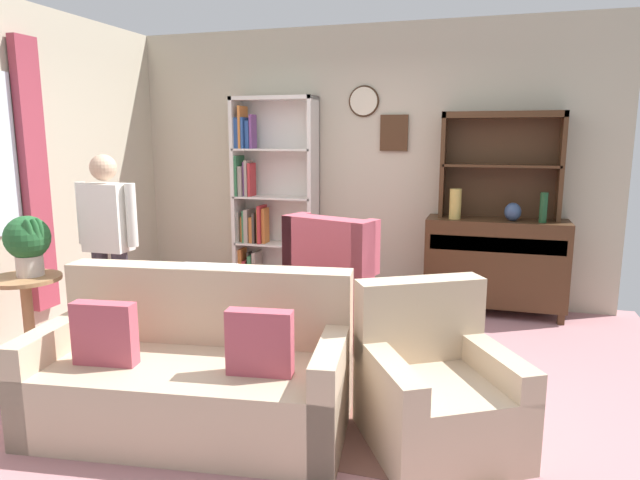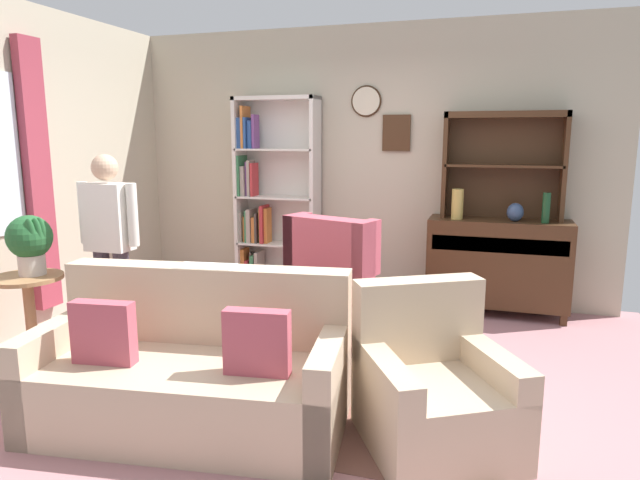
% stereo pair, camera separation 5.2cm
% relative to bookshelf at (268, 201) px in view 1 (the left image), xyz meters
% --- Properties ---
extents(ground_plane, '(5.40, 4.60, 0.02)m').
position_rel_bookshelf_xyz_m(ground_plane, '(1.01, -1.94, -1.02)').
color(ground_plane, '#B27A7F').
extents(wall_back, '(5.00, 0.09, 2.80)m').
position_rel_bookshelf_xyz_m(wall_back, '(1.01, 0.19, 0.39)').
color(wall_back, '#BCB299').
rests_on(wall_back, ground_plane).
extents(area_rug, '(2.45, 1.62, 0.01)m').
position_rel_bookshelf_xyz_m(area_rug, '(1.21, -2.24, -1.01)').
color(area_rug, brown).
rests_on(area_rug, ground_plane).
extents(bookshelf, '(0.90, 0.30, 2.10)m').
position_rel_bookshelf_xyz_m(bookshelf, '(0.00, 0.00, 0.00)').
color(bookshelf, silver).
rests_on(bookshelf, ground_plane).
extents(sideboard, '(1.30, 0.45, 0.92)m').
position_rel_bookshelf_xyz_m(sideboard, '(2.37, -0.09, -0.50)').
color(sideboard, '#422816').
rests_on(sideboard, ground_plane).
extents(sideboard_hutch, '(1.10, 0.26, 1.00)m').
position_rel_bookshelf_xyz_m(sideboard_hutch, '(2.37, 0.02, 0.55)').
color(sideboard_hutch, '#422816').
rests_on(sideboard_hutch, sideboard).
extents(vase_tall, '(0.11, 0.11, 0.29)m').
position_rel_bookshelf_xyz_m(vase_tall, '(1.98, -0.17, 0.05)').
color(vase_tall, tan).
rests_on(vase_tall, sideboard).
extents(vase_round, '(0.15, 0.15, 0.17)m').
position_rel_bookshelf_xyz_m(vase_round, '(2.50, -0.15, -0.01)').
color(vase_round, '#33476B').
rests_on(vase_round, sideboard).
extents(bottle_wine, '(0.07, 0.07, 0.28)m').
position_rel_bookshelf_xyz_m(bottle_wine, '(2.76, -0.17, 0.05)').
color(bottle_wine, '#194223').
rests_on(bottle_wine, sideboard).
extents(couch_floral, '(1.90, 1.08, 0.90)m').
position_rel_bookshelf_xyz_m(couch_floral, '(0.66, -2.82, -0.70)').
color(couch_floral, '#C6AD8E').
rests_on(couch_floral, ground_plane).
extents(armchair_floral, '(1.04, 1.05, 0.88)m').
position_rel_bookshelf_xyz_m(armchair_floral, '(2.04, -2.62, -0.72)').
color(armchair_floral, '#C6AD8E').
rests_on(armchair_floral, ground_plane).
extents(wingback_chair, '(0.99, 1.01, 1.05)m').
position_rel_bookshelf_xyz_m(wingback_chair, '(1.11, -1.12, -0.63)').
color(wingback_chair, '#B74C5B').
rests_on(wingback_chair, ground_plane).
extents(plant_stand, '(0.52, 0.52, 0.66)m').
position_rel_bookshelf_xyz_m(plant_stand, '(-1.03, -2.32, -0.61)').
color(plant_stand, '#997047').
rests_on(plant_stand, ground_plane).
extents(potted_plant_large, '(0.33, 0.33, 0.46)m').
position_rel_bookshelf_xyz_m(potted_plant_large, '(-1.01, -2.27, -0.09)').
color(potted_plant_large, beige).
rests_on(potted_plant_large, plant_stand).
extents(person_reading, '(0.52, 0.20, 1.56)m').
position_rel_bookshelf_xyz_m(person_reading, '(-0.53, -1.98, -0.10)').
color(person_reading, '#38333D').
rests_on(person_reading, ground_plane).
extents(coffee_table, '(0.80, 0.50, 0.42)m').
position_rel_bookshelf_xyz_m(coffee_table, '(0.96, -2.05, -0.66)').
color(coffee_table, '#422816').
rests_on(coffee_table, ground_plane).
extents(book_stack, '(0.22, 0.16, 0.07)m').
position_rel_bookshelf_xyz_m(book_stack, '(1.08, -2.14, -0.56)').
color(book_stack, '#3F3833').
rests_on(book_stack, coffee_table).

